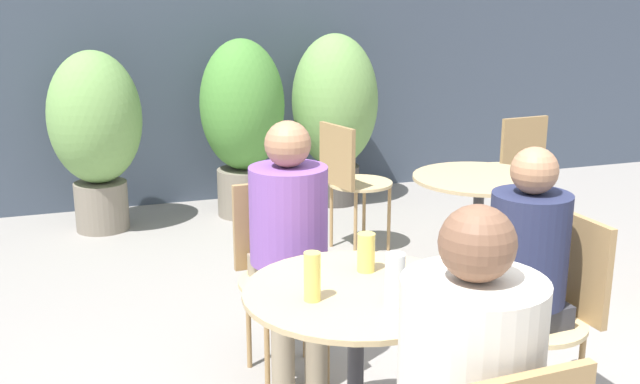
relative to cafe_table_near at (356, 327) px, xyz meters
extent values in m
cube|color=#3D4756|center=(0.24, 3.90, 0.92)|extent=(10.00, 0.06, 3.00)
cylinder|color=#2D2D33|center=(0.00, 0.00, -0.22)|extent=(0.06, 0.06, 0.69)
cylinder|color=tan|center=(0.00, 0.00, 0.13)|extent=(0.80, 0.80, 0.02)
cylinder|color=#2D2D33|center=(1.25, 1.30, -0.57)|extent=(0.37, 0.37, 0.01)
cylinder|color=#2D2D33|center=(1.25, 1.30, -0.22)|extent=(0.06, 0.06, 0.69)
cylinder|color=tan|center=(1.25, 1.30, 0.13)|extent=(0.75, 0.75, 0.02)
cylinder|color=tan|center=(0.76, 0.04, -0.11)|extent=(0.44, 0.44, 0.02)
cylinder|color=#9E7A4C|center=(0.89, 0.19, -0.35)|extent=(0.02, 0.02, 0.46)
cylinder|color=#9E7A4C|center=(0.61, 0.17, -0.35)|extent=(0.02, 0.02, 0.46)
cube|color=#9E7A4C|center=(0.95, 0.05, 0.10)|extent=(0.05, 0.37, 0.41)
cylinder|color=tan|center=(-0.04, 0.76, -0.11)|extent=(0.44, 0.44, 0.02)
cylinder|color=#9E7A4C|center=(0.10, 0.91, -0.35)|extent=(0.02, 0.02, 0.46)
cylinder|color=#9E7A4C|center=(-0.19, 0.89, -0.35)|extent=(0.02, 0.02, 0.46)
cylinder|color=#9E7A4C|center=(0.11, 0.62, -0.35)|extent=(0.02, 0.02, 0.46)
cylinder|color=#9E7A4C|center=(-0.17, 0.61, -0.35)|extent=(0.02, 0.02, 0.46)
cube|color=#9E7A4C|center=(-0.05, 0.95, 0.10)|extent=(0.37, 0.05, 0.41)
cylinder|color=tan|center=(2.07, 2.32, -0.11)|extent=(0.44, 0.44, 0.02)
cylinder|color=#9E7A4C|center=(1.94, 2.17, -0.35)|extent=(0.02, 0.02, 0.46)
cylinder|color=#9E7A4C|center=(2.22, 2.19, -0.35)|extent=(0.02, 0.02, 0.46)
cylinder|color=#9E7A4C|center=(1.92, 2.45, -0.35)|extent=(0.02, 0.02, 0.46)
cylinder|color=#9E7A4C|center=(2.20, 2.47, -0.35)|extent=(0.02, 0.02, 0.46)
cube|color=#9E7A4C|center=(2.09, 2.13, 0.10)|extent=(0.37, 0.06, 0.41)
cylinder|color=tan|center=(0.93, 2.30, -0.11)|extent=(0.44, 0.44, 0.02)
cylinder|color=#9E7A4C|center=(0.76, 2.40, -0.35)|extent=(0.02, 0.02, 0.46)
cylinder|color=#9E7A4C|center=(0.83, 2.12, -0.35)|extent=(0.02, 0.02, 0.46)
cylinder|color=#9E7A4C|center=(1.03, 2.47, -0.35)|extent=(0.02, 0.02, 0.46)
cylinder|color=#9E7A4C|center=(1.11, 2.20, -0.35)|extent=(0.02, 0.02, 0.46)
cube|color=#9E7A4C|center=(0.74, 2.25, 0.10)|extent=(0.12, 0.37, 0.41)
cylinder|color=beige|center=(0.04, -0.72, 0.23)|extent=(0.38, 0.38, 0.44)
sphere|color=brown|center=(0.04, -0.72, 0.55)|extent=(0.20, 0.20, 0.20)
cylinder|color=#2D2D33|center=(0.60, 0.10, -0.35)|extent=(0.09, 0.09, 0.45)
cube|color=#2D2D33|center=(0.72, 0.04, -0.06)|extent=(0.30, 0.27, 0.09)
cylinder|color=#232847|center=(0.72, 0.04, 0.20)|extent=(0.30, 0.30, 0.43)
sphere|color=#9E7051|center=(0.72, 0.04, 0.51)|extent=(0.18, 0.18, 0.18)
cylinder|color=gray|center=(-0.11, 0.59, -0.35)|extent=(0.10, 0.10, 0.45)
cylinder|color=gray|center=(0.05, 0.59, -0.35)|extent=(0.10, 0.10, 0.45)
cube|color=gray|center=(-0.04, 0.72, -0.05)|extent=(0.31, 0.34, 0.10)
cylinder|color=#7A4C9E|center=(-0.04, 0.72, 0.21)|extent=(0.34, 0.34, 0.43)
sphere|color=#9E7051|center=(-0.04, 0.72, 0.53)|extent=(0.20, 0.20, 0.20)
cylinder|color=#DBC65B|center=(0.10, 0.15, 0.22)|extent=(0.07, 0.07, 0.15)
cylinder|color=#DBC65B|center=(-0.18, -0.04, 0.23)|extent=(0.06, 0.06, 0.17)
cylinder|color=silver|center=(0.07, -0.17, 0.23)|extent=(0.07, 0.07, 0.18)
cylinder|color=slate|center=(-0.73, 3.32, -0.40)|extent=(0.39, 0.39, 0.36)
ellipsoid|color=#709E51|center=(-0.73, 3.32, 0.26)|extent=(0.67, 0.67, 0.96)
cylinder|color=slate|center=(0.37, 3.36, -0.39)|extent=(0.43, 0.43, 0.37)
ellipsoid|color=#4C8938|center=(0.37, 3.36, 0.30)|extent=(0.65, 0.65, 1.01)
cylinder|color=#47423D|center=(1.17, 3.47, -0.42)|extent=(0.41, 0.41, 0.31)
ellipsoid|color=#709E51|center=(1.17, 3.47, 0.28)|extent=(0.71, 0.71, 1.09)
camera|label=1|loc=(-0.90, -2.26, 1.16)|focal=42.00mm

